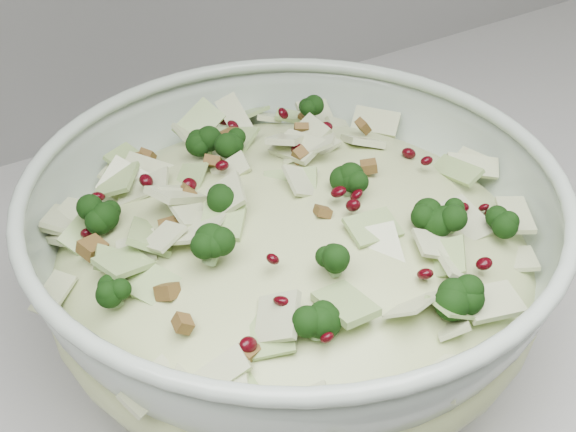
{
  "coord_description": "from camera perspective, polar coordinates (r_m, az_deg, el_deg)",
  "views": [
    {
      "loc": [
        0.21,
        1.22,
        1.36
      ],
      "look_at": [
        0.46,
        1.62,
        1.01
      ],
      "focal_mm": 50.0,
      "sensor_mm": 36.0,
      "label": 1
    }
  ],
  "objects": [
    {
      "name": "mixing_bowl",
      "position": [
        0.59,
        0.39,
        -3.31
      ],
      "size": [
        0.42,
        0.42,
        0.15
      ],
      "rotation": [
        0.0,
        0.0,
        0.12
      ],
      "color": "#A8B9A8",
      "rests_on": "counter"
    },
    {
      "name": "salad",
      "position": [
        0.57,
        0.4,
        -1.43
      ],
      "size": [
        0.41,
        0.41,
        0.15
      ],
      "rotation": [
        0.0,
        0.0,
        0.16
      ],
      "color": "#B0C083",
      "rests_on": "mixing_bowl"
    }
  ]
}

